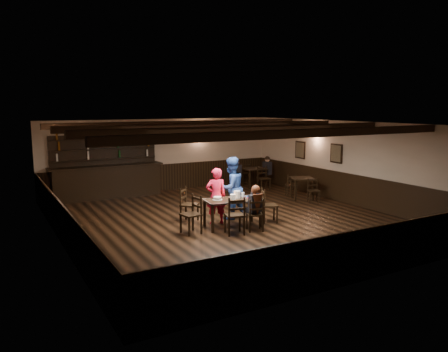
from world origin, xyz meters
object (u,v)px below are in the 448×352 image
chair_near_left (236,213)px  man_blue (231,188)px  woman_pink (216,196)px  dining_table (233,202)px  cake (217,198)px  chair_near_right (256,212)px  bar_counter (107,177)px

chair_near_left → man_blue: bearing=63.8°
chair_near_left → woman_pink: 1.19m
woman_pink → dining_table: bearing=128.8°
chair_near_left → man_blue: man_blue is taller
man_blue → cake: man_blue is taller
chair_near_left → chair_near_right: (0.61, 0.02, -0.07)m
cake → chair_near_right: bearing=-49.2°
chair_near_right → man_blue: bearing=85.7°
chair_near_left → chair_near_right: chair_near_left is taller
dining_table → woman_pink: bearing=114.9°
chair_near_left → man_blue: (0.72, 1.45, 0.31)m
man_blue → cake: size_ratio=6.73×
chair_near_left → woman_pink: (0.08, 1.17, 0.20)m
woman_pink → man_blue: 0.70m
dining_table → bar_counter: 5.75m
woman_pink → cake: size_ratio=5.86×
bar_counter → chair_near_left: bearing=-75.0°
dining_table → bar_counter: bearing=109.7°
chair_near_left → man_blue: 1.65m
chair_near_right → bar_counter: 6.46m
chair_near_right → cake: bearing=130.8°
woman_pink → bar_counter: bar_counter is taller
chair_near_right → cake: 1.08m
chair_near_right → woman_pink: bearing=114.3°
woman_pink → bar_counter: (-1.70, 4.90, -0.04)m
cake → bar_counter: bearing=106.4°
dining_table → chair_near_right: chair_near_right is taller
chair_near_right → cake: chair_near_right is taller
bar_counter → dining_table: bearing=-70.3°
dining_table → woman_pink: size_ratio=1.03×
dining_table → chair_near_right: size_ratio=1.83×
cake → bar_counter: size_ratio=0.07×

